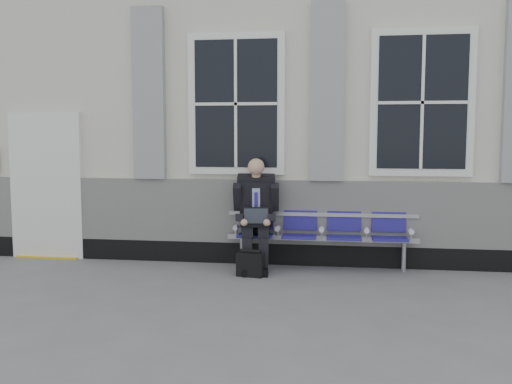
# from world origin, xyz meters

# --- Properties ---
(ground) EXTENTS (70.00, 70.00, 0.00)m
(ground) POSITION_xyz_m (0.00, 0.00, 0.00)
(ground) COLOR slate
(ground) RESTS_ON ground
(station_building) EXTENTS (14.40, 4.40, 4.49)m
(station_building) POSITION_xyz_m (-0.02, 3.47, 2.22)
(station_building) COLOR beige
(station_building) RESTS_ON ground
(bench) EXTENTS (2.60, 0.47, 0.91)m
(bench) POSITION_xyz_m (-0.95, 1.32, 0.55)
(bench) COLOR #9EA0A3
(bench) RESTS_ON ground
(businessman) EXTENTS (0.65, 0.87, 1.51)m
(businessman) POSITION_xyz_m (-1.83, 1.18, 0.81)
(businessman) COLOR black
(businessman) RESTS_ON ground
(briefcase) EXTENTS (0.37, 0.21, 0.36)m
(briefcase) POSITION_xyz_m (-1.85, 0.73, 0.16)
(briefcase) COLOR black
(briefcase) RESTS_ON ground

